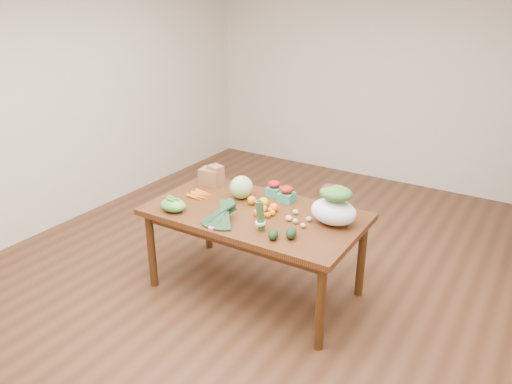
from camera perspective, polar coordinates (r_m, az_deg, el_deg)
The scene contains 23 objects.
floor at distance 4.62m, azimuth 1.03°, elevation -9.62°, with size 6.00×6.00×0.00m, color #55311D.
room_walls at distance 4.07m, azimuth 1.17°, elevation 6.68°, with size 5.02×6.02×2.70m.
dining_table at distance 4.26m, azimuth -0.13°, elevation -6.82°, with size 1.76×0.98×0.75m, color #522F13.
paper_bag at distance 4.63m, azimuth -5.20°, elevation 1.96°, with size 0.26×0.21×0.18m, color brown, non-canonical shape.
cabbage at distance 4.30m, azimuth -1.68°, elevation 0.54°, with size 0.20×0.20×0.20m, color #94CA75.
strawberry_basket_a at distance 4.39m, azimuth 2.09°, elevation 0.30°, with size 0.12×0.12×0.11m, color red, non-canonical shape.
strawberry_basket_b at distance 4.26m, azimuth 3.51°, elevation -0.37°, with size 0.12×0.12×0.11m, color red, non-canonical shape.
orange_a at distance 4.20m, azimuth -0.49°, elevation -0.97°, with size 0.08×0.08×0.08m, color orange.
orange_b at distance 4.14m, azimuth 0.86°, elevation -1.21°, with size 0.09×0.09×0.09m, color #FFAC0F.
orange_c at distance 4.07m, azimuth 2.06°, elevation -1.79°, with size 0.07×0.07×0.07m, color orange.
mandarin_cluster at distance 4.01m, azimuth 0.85°, elevation -2.16°, with size 0.18×0.18×0.08m, color orange, non-canonical shape.
carrots at distance 4.39m, azimuth -6.30°, elevation -0.37°, with size 0.22×0.19×0.03m, color orange, non-canonical shape.
snap_pea_bag at distance 4.13m, azimuth -9.45°, elevation -1.48°, with size 0.23×0.17×0.10m, color #52A738.
kale_bunch at distance 3.85m, azimuth -4.29°, elevation -2.65°, with size 0.32×0.40×0.16m, color black, non-canonical shape.
asparagus_bundle at distance 3.72m, azimuth 0.51°, elevation -2.69°, with size 0.08×0.08×0.25m, color #457736, non-canonical shape.
potato_a at distance 3.92m, azimuth 3.77°, elevation -3.00°, with size 0.06×0.05×0.05m, color #D8CC7C.
potato_b at distance 3.89m, azimuth 4.55°, elevation -3.34°, with size 0.05×0.04×0.04m, color tan.
potato_c at distance 3.93m, azimuth 6.06°, elevation -3.08°, with size 0.05×0.04×0.04m, color tan.
potato_d at distance 4.04m, azimuth 4.55°, elevation -2.30°, with size 0.05×0.04×0.04m, color tan.
potato_e at distance 3.83m, azimuth 5.40°, elevation -3.82°, with size 0.04×0.04×0.04m, color tan.
avocado_a at distance 3.64m, azimuth 1.98°, elevation -4.88°, with size 0.07×0.11×0.07m, color black.
avocado_b at distance 3.66m, azimuth 4.04°, elevation -4.72°, with size 0.08×0.12×0.08m, color black.
salad_bag at distance 3.87m, azimuth 8.89°, elevation -1.70°, with size 0.36×0.27×0.28m, color white, non-canonical shape.
Camera 1 is at (2.01, -3.36, 2.47)m, focal length 35.00 mm.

